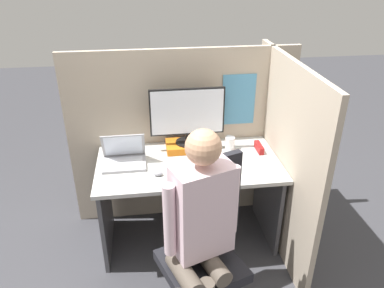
# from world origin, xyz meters

# --- Properties ---
(ground_plane) EXTENTS (12.00, 12.00, 0.00)m
(ground_plane) POSITION_xyz_m (0.00, 0.00, 0.00)
(ground_plane) COLOR #3D3D42
(cubicle_panel_back) EXTENTS (1.89, 0.05, 1.52)m
(cubicle_panel_back) POSITION_xyz_m (0.00, 0.75, 0.76)
(cubicle_panel_back) COLOR tan
(cubicle_panel_back) RESTS_ON ground
(cubicle_panel_right) EXTENTS (0.04, 1.37, 1.52)m
(cubicle_panel_right) POSITION_xyz_m (0.72, 0.29, 0.76)
(cubicle_panel_right) COLOR tan
(cubicle_panel_right) RESTS_ON ground
(desk) EXTENTS (1.39, 0.73, 0.74)m
(desk) POSITION_xyz_m (0.00, 0.36, 0.55)
(desk) COLOR #B7B7B2
(desk) RESTS_ON ground
(paper_box) EXTENTS (0.34, 0.22, 0.06)m
(paper_box) POSITION_xyz_m (0.02, 0.58, 0.77)
(paper_box) COLOR orange
(paper_box) RESTS_ON desk
(monitor) EXTENTS (0.58, 0.19, 0.46)m
(monitor) POSITION_xyz_m (0.02, 0.58, 1.04)
(monitor) COLOR black
(monitor) RESTS_ON paper_box
(laptop) EXTENTS (0.32, 0.24, 0.24)m
(laptop) POSITION_xyz_m (-0.48, 0.41, 0.79)
(laptop) COLOR #99999E
(laptop) RESTS_ON desk
(mouse) EXTENTS (0.07, 0.04, 0.03)m
(mouse) POSITION_xyz_m (-0.24, 0.20, 0.76)
(mouse) COLOR gray
(mouse) RESTS_ON desk
(stapler) EXTENTS (0.04, 0.16, 0.06)m
(stapler) POSITION_xyz_m (0.58, 0.47, 0.77)
(stapler) COLOR #A31919
(stapler) RESTS_ON desk
(carrot_toy) EXTENTS (0.04, 0.14, 0.04)m
(carrot_toy) POSITION_xyz_m (0.30, 0.16, 0.76)
(carrot_toy) COLOR orange
(carrot_toy) RESTS_ON desk
(office_chair) EXTENTS (0.60, 0.64, 1.05)m
(office_chair) POSITION_xyz_m (0.02, -0.28, 0.53)
(office_chair) COLOR black
(office_chair) RESTS_ON ground
(person) EXTENTS (0.46, 0.48, 1.36)m
(person) POSITION_xyz_m (-0.03, -0.43, 0.79)
(person) COLOR brown
(person) RESTS_ON ground
(coffee_mug) EXTENTS (0.08, 0.08, 0.10)m
(coffee_mug) POSITION_xyz_m (0.36, 0.54, 0.79)
(coffee_mug) COLOR white
(coffee_mug) RESTS_ON desk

